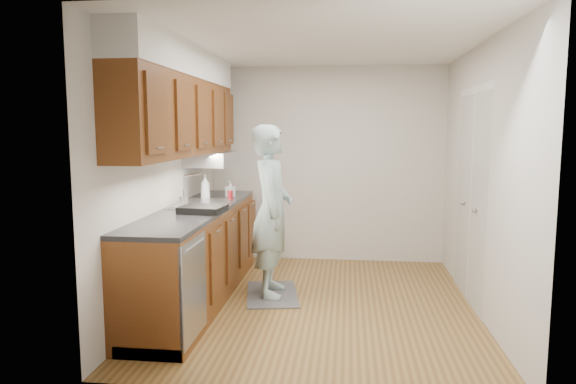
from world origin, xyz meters
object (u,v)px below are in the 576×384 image
object	(u,v)px
person	(272,199)
soap_bottle_a	(205,187)
soap_bottle_b	(230,189)
dish_rack	(203,209)
steel_can	(230,192)
soda_can	(230,196)

from	to	relation	value
person	soap_bottle_a	distance (m)	0.86
soap_bottle_b	soap_bottle_a	bearing A→B (deg)	-134.48
person	dish_rack	xyz separation A→B (m)	(-0.57, -0.51, -0.03)
soap_bottle_b	steel_can	distance (m)	0.04
soap_bottle_b	soda_can	bearing A→B (deg)	-77.16
person	soda_can	bearing A→B (deg)	55.36
soda_can	dish_rack	bearing A→B (deg)	-95.26
soap_bottle_a	soda_can	distance (m)	0.31
soap_bottle_b	dish_rack	distance (m)	1.09
soda_can	person	bearing A→B (deg)	-30.05
person	steel_can	world-z (taller)	person
soap_bottle_b	dish_rack	size ratio (longest dim) A/B	0.46
soap_bottle_a	steel_can	distance (m)	0.34
soda_can	dish_rack	xyz separation A→B (m)	(-0.07, -0.80, -0.02)
soap_bottle_a	steel_can	world-z (taller)	soap_bottle_a
soap_bottle_b	dish_rack	bearing A→B (deg)	-90.47
steel_can	dish_rack	distance (m)	1.10
person	steel_can	bearing A→B (deg)	39.65
dish_rack	soap_bottle_b	bearing A→B (deg)	95.43
steel_can	dish_rack	size ratio (longest dim) A/B	0.27
soap_bottle_a	dish_rack	world-z (taller)	soap_bottle_a
person	soap_bottle_b	bearing A→B (deg)	39.88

